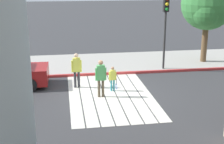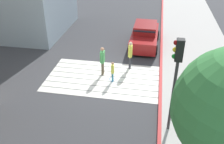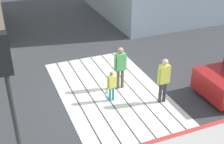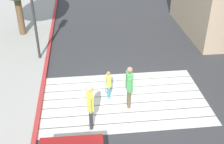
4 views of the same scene
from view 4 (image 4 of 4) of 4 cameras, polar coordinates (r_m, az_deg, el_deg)
The scene contains 6 objects.
ground_plane at distance 11.62m, azimuth 2.31°, elevation -5.36°, with size 120.00×120.00×0.00m, color #38383A.
crosswalk_stripes at distance 11.61m, azimuth 2.31°, elevation -5.34°, with size 6.40×3.80×0.01m.
curb_painted at distance 11.61m, azimuth -13.85°, elevation -6.01°, with size 0.16×40.00×0.13m, color #BC3333.
pedestrian_adult_lead at distance 9.74m, azimuth -4.27°, elevation -6.21°, with size 0.23×0.51×1.74m.
pedestrian_adult_trailing at distance 10.69m, azimuth 3.39°, elevation -2.41°, with size 0.22×0.51×1.73m.
pedestrian_child_with_racket at distance 11.34m, azimuth -0.70°, elevation -2.21°, with size 0.28×0.38×1.21m.
Camera 4 is at (-1.50, -9.20, 6.93)m, focal length 46.98 mm.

